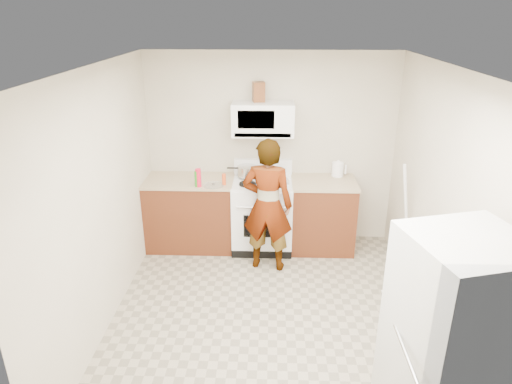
{
  "coord_description": "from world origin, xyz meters",
  "views": [
    {
      "loc": [
        0.01,
        -3.93,
        2.95
      ],
      "look_at": [
        -0.15,
        0.55,
        1.15
      ],
      "focal_mm": 32.0,
      "sensor_mm": 36.0,
      "label": 1
    }
  ],
  "objects_px": {
    "kettle": "(338,169)",
    "saucepan": "(247,171)",
    "person": "(267,206)",
    "microwave": "(263,119)",
    "gas_range": "(262,213)",
    "fridge": "(452,354)"
  },
  "relations": [
    {
      "from": "kettle",
      "to": "saucepan",
      "type": "relative_size",
      "value": 0.78
    },
    {
      "from": "person",
      "to": "kettle",
      "type": "distance_m",
      "value": 1.17
    },
    {
      "from": "microwave",
      "to": "gas_range",
      "type": "bearing_deg",
      "value": -90.0
    },
    {
      "from": "person",
      "to": "fridge",
      "type": "height_order",
      "value": "fridge"
    },
    {
      "from": "microwave",
      "to": "person",
      "type": "distance_m",
      "value": 1.1
    },
    {
      "from": "gas_range",
      "to": "microwave",
      "type": "relative_size",
      "value": 1.49
    },
    {
      "from": "microwave",
      "to": "kettle",
      "type": "xyz_separation_m",
      "value": [
        0.97,
        0.08,
        -0.67
      ]
    },
    {
      "from": "gas_range",
      "to": "kettle",
      "type": "height_order",
      "value": "gas_range"
    },
    {
      "from": "gas_range",
      "to": "fridge",
      "type": "distance_m",
      "value": 3.29
    },
    {
      "from": "person",
      "to": "fridge",
      "type": "relative_size",
      "value": 0.96
    },
    {
      "from": "gas_range",
      "to": "saucepan",
      "type": "relative_size",
      "value": 4.83
    },
    {
      "from": "microwave",
      "to": "fridge",
      "type": "height_order",
      "value": "microwave"
    },
    {
      "from": "person",
      "to": "fridge",
      "type": "bearing_deg",
      "value": 125.49
    },
    {
      "from": "person",
      "to": "saucepan",
      "type": "distance_m",
      "value": 0.71
    },
    {
      "from": "saucepan",
      "to": "gas_range",
      "type": "bearing_deg",
      "value": -28.73
    },
    {
      "from": "gas_range",
      "to": "fridge",
      "type": "relative_size",
      "value": 0.66
    },
    {
      "from": "kettle",
      "to": "saucepan",
      "type": "distance_m",
      "value": 1.18
    },
    {
      "from": "fridge",
      "to": "microwave",
      "type": "bearing_deg",
      "value": 97.59
    },
    {
      "from": "microwave",
      "to": "person",
      "type": "bearing_deg",
      "value": -83.68
    },
    {
      "from": "fridge",
      "to": "kettle",
      "type": "distance_m",
      "value": 3.23
    },
    {
      "from": "gas_range",
      "to": "saucepan",
      "type": "height_order",
      "value": "gas_range"
    },
    {
      "from": "saucepan",
      "to": "microwave",
      "type": "bearing_deg",
      "value": 4.46
    }
  ]
}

